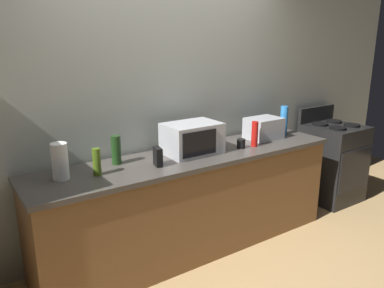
{
  "coord_description": "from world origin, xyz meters",
  "views": [
    {
      "loc": [
        -1.79,
        -2.23,
        1.9
      ],
      "look_at": [
        0.0,
        0.4,
        1.0
      ],
      "focal_mm": 35.98,
      "sensor_mm": 36.0,
      "label": 1
    }
  ],
  "objects_px": {
    "bottle_wine": "(116,150)",
    "mug_black": "(241,144)",
    "toaster_oven": "(264,128)",
    "bottle_olive_oil": "(97,162)",
    "stove_range": "(332,162)",
    "cordless_phone": "(158,157)",
    "bottle_spray_cleaner": "(284,120)",
    "bottle_hot_sauce": "(255,134)",
    "paper_towel_roll": "(60,161)",
    "microwave": "(192,138)"
  },
  "relations": [
    {
      "from": "paper_towel_roll",
      "to": "toaster_oven",
      "type": "bearing_deg",
      "value": 0.28
    },
    {
      "from": "paper_towel_roll",
      "to": "cordless_phone",
      "type": "xyz_separation_m",
      "value": [
        0.72,
        -0.13,
        -0.06
      ]
    },
    {
      "from": "mug_black",
      "to": "bottle_wine",
      "type": "bearing_deg",
      "value": 169.09
    },
    {
      "from": "cordless_phone",
      "to": "mug_black",
      "type": "relative_size",
      "value": 1.76
    },
    {
      "from": "paper_towel_roll",
      "to": "bottle_spray_cleaner",
      "type": "relative_size",
      "value": 0.91
    },
    {
      "from": "toaster_oven",
      "to": "paper_towel_roll",
      "type": "relative_size",
      "value": 1.26
    },
    {
      "from": "bottle_spray_cleaner",
      "to": "bottle_wine",
      "type": "distance_m",
      "value": 1.84
    },
    {
      "from": "cordless_phone",
      "to": "bottle_wine",
      "type": "relative_size",
      "value": 0.64
    },
    {
      "from": "bottle_spray_cleaner",
      "to": "mug_black",
      "type": "bearing_deg",
      "value": -168.95
    },
    {
      "from": "mug_black",
      "to": "bottle_spray_cleaner",
      "type": "bearing_deg",
      "value": 11.05
    },
    {
      "from": "stove_range",
      "to": "bottle_spray_cleaner",
      "type": "bearing_deg",
      "value": 175.37
    },
    {
      "from": "toaster_oven",
      "to": "paper_towel_roll",
      "type": "bearing_deg",
      "value": -179.72
    },
    {
      "from": "toaster_oven",
      "to": "bottle_olive_oil",
      "type": "height_order",
      "value": "toaster_oven"
    },
    {
      "from": "bottle_wine",
      "to": "paper_towel_roll",
      "type": "bearing_deg",
      "value": -168.52
    },
    {
      "from": "toaster_oven",
      "to": "mug_black",
      "type": "xyz_separation_m",
      "value": [
        -0.41,
        -0.13,
        -0.06
      ]
    },
    {
      "from": "cordless_phone",
      "to": "toaster_oven",
      "type": "bearing_deg",
      "value": 18.14
    },
    {
      "from": "paper_towel_roll",
      "to": "bottle_spray_cleaner",
      "type": "bearing_deg",
      "value": 0.36
    },
    {
      "from": "bottle_olive_oil",
      "to": "mug_black",
      "type": "bearing_deg",
      "value": -2.51
    },
    {
      "from": "cordless_phone",
      "to": "bottle_olive_oil",
      "type": "bearing_deg",
      "value": -176.2
    },
    {
      "from": "stove_range",
      "to": "bottle_wine",
      "type": "xyz_separation_m",
      "value": [
        -2.64,
        0.15,
        0.56
      ]
    },
    {
      "from": "bottle_olive_oil",
      "to": "microwave",
      "type": "bearing_deg",
      "value": 3.92
    },
    {
      "from": "stove_range",
      "to": "toaster_oven",
      "type": "height_order",
      "value": "toaster_oven"
    },
    {
      "from": "microwave",
      "to": "paper_towel_roll",
      "type": "height_order",
      "value": "same"
    },
    {
      "from": "bottle_wine",
      "to": "mug_black",
      "type": "xyz_separation_m",
      "value": [
        1.13,
        -0.22,
        -0.08
      ]
    },
    {
      "from": "cordless_phone",
      "to": "microwave",
      "type": "bearing_deg",
      "value": 29.12
    },
    {
      "from": "stove_range",
      "to": "bottle_olive_oil",
      "type": "height_order",
      "value": "bottle_olive_oil"
    },
    {
      "from": "bottle_wine",
      "to": "cordless_phone",
      "type": "bearing_deg",
      "value": -41.79
    },
    {
      "from": "stove_range",
      "to": "bottle_hot_sauce",
      "type": "xyz_separation_m",
      "value": [
        -1.36,
        -0.1,
        0.56
      ]
    },
    {
      "from": "toaster_oven",
      "to": "bottle_spray_cleaner",
      "type": "distance_m",
      "value": 0.29
    },
    {
      "from": "bottle_hot_sauce",
      "to": "mug_black",
      "type": "distance_m",
      "value": 0.16
    },
    {
      "from": "microwave",
      "to": "bottle_wine",
      "type": "height_order",
      "value": "microwave"
    },
    {
      "from": "toaster_oven",
      "to": "bottle_olive_oil",
      "type": "relative_size",
      "value": 1.65
    },
    {
      "from": "bottle_spray_cleaner",
      "to": "cordless_phone",
      "type": "bearing_deg",
      "value": -174.74
    },
    {
      "from": "bottle_hot_sauce",
      "to": "bottle_olive_oil",
      "type": "height_order",
      "value": "bottle_hot_sauce"
    },
    {
      "from": "toaster_oven",
      "to": "microwave",
      "type": "bearing_deg",
      "value": -179.2
    },
    {
      "from": "bottle_hot_sauce",
      "to": "stove_range",
      "type": "bearing_deg",
      "value": 4.12
    },
    {
      "from": "bottle_wine",
      "to": "bottle_olive_oil",
      "type": "bearing_deg",
      "value": -144.52
    },
    {
      "from": "paper_towel_roll",
      "to": "bottle_olive_oil",
      "type": "distance_m",
      "value": 0.26
    },
    {
      "from": "toaster_oven",
      "to": "paper_towel_roll",
      "type": "height_order",
      "value": "paper_towel_roll"
    },
    {
      "from": "paper_towel_roll",
      "to": "cordless_phone",
      "type": "height_order",
      "value": "paper_towel_roll"
    },
    {
      "from": "toaster_oven",
      "to": "bottle_olive_oil",
      "type": "bearing_deg",
      "value": -177.62
    },
    {
      "from": "bottle_spray_cleaner",
      "to": "bottle_wine",
      "type": "bearing_deg",
      "value": 177.48
    },
    {
      "from": "bottle_hot_sauce",
      "to": "bottle_olive_oil",
      "type": "xyz_separation_m",
      "value": [
        -1.5,
        0.09,
        -0.02
      ]
    },
    {
      "from": "toaster_oven",
      "to": "mug_black",
      "type": "distance_m",
      "value": 0.44
    },
    {
      "from": "bottle_wine",
      "to": "microwave",
      "type": "bearing_deg",
      "value": -8.3
    },
    {
      "from": "bottle_olive_oil",
      "to": "bottle_hot_sauce",
      "type": "bearing_deg",
      "value": -3.25
    },
    {
      "from": "bottle_olive_oil",
      "to": "stove_range",
      "type": "bearing_deg",
      "value": 0.26
    },
    {
      "from": "bottle_hot_sauce",
      "to": "mug_black",
      "type": "relative_size",
      "value": 2.77
    },
    {
      "from": "stove_range",
      "to": "paper_towel_roll",
      "type": "bearing_deg",
      "value": 179.07
    },
    {
      "from": "paper_towel_roll",
      "to": "mug_black",
      "type": "relative_size",
      "value": 3.17
    }
  ]
}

